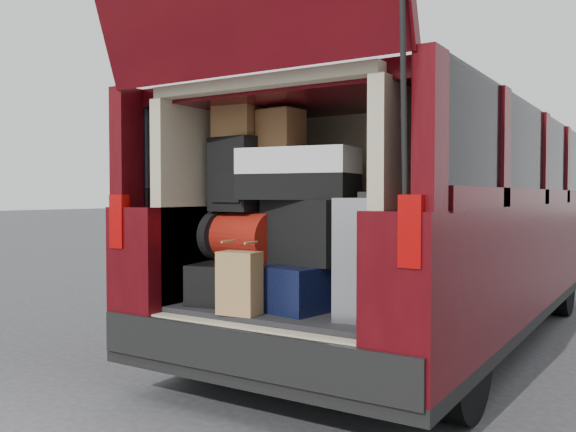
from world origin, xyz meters
name	(u,v)px	position (x,y,z in m)	size (l,w,h in m)	color
ground	(280,413)	(0.00, 0.00, 0.00)	(80.00, 80.00, 0.00)	#333335
minivan	(409,228)	(0.00, 1.86, 0.91)	(1.90, 5.35, 2.77)	black
load_floor	(306,351)	(0.00, 0.28, 0.28)	(1.24, 1.05, 0.55)	black
black_hardshell	(240,281)	(-0.37, 0.13, 0.66)	(0.42, 0.57, 0.23)	black
navy_hardshell	(302,285)	(0.04, 0.17, 0.67)	(0.45, 0.55, 0.24)	black
silver_roller	(369,258)	(0.47, 0.10, 0.85)	(0.25, 0.40, 0.60)	white
kraft_bag	(239,283)	(-0.13, -0.19, 0.71)	(0.21, 0.13, 0.33)	#A5814A
red_duffel	(245,236)	(-0.35, 0.17, 0.92)	(0.45, 0.29, 0.29)	maroon
black_soft_case	(309,232)	(0.07, 0.19, 0.97)	(0.49, 0.29, 0.35)	black
backpack	(236,175)	(-0.40, 0.15, 1.29)	(0.30, 0.18, 0.43)	black
twotone_duffel	(299,174)	(0.01, 0.17, 1.28)	(0.63, 0.33, 0.28)	white
grocery_sack_lower	(237,119)	(-0.40, 0.15, 1.61)	(0.24, 0.20, 0.22)	brown
grocery_sack_upper	(281,130)	(-0.15, 0.24, 1.54)	(0.23, 0.19, 0.23)	brown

